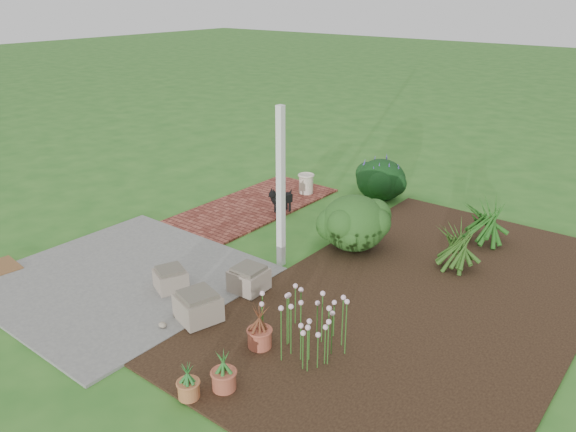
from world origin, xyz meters
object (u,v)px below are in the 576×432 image
Objects in this scene: stone_trough_near at (198,308)px; black_dog at (280,198)px; cream_ceramic_urn at (306,184)px; evergreen_shrub at (354,221)px.

black_dog reaches higher than stone_trough_near.
cream_ceramic_urn is 0.37× the size of evergreen_shrub.
cream_ceramic_urn is at bearing 143.42° from evergreen_shrub.
stone_trough_near is 5.06m from cream_ceramic_urn.
stone_trough_near is 0.46× the size of evergreen_shrub.
black_dog reaches higher than cream_ceramic_urn.
evergreen_shrub is (0.39, 3.11, 0.28)m from stone_trough_near.
black_dog is at bearing 166.92° from evergreen_shrub.
evergreen_shrub is at bearing 4.36° from black_dog.
black_dog is 1.21m from cream_ceramic_urn.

